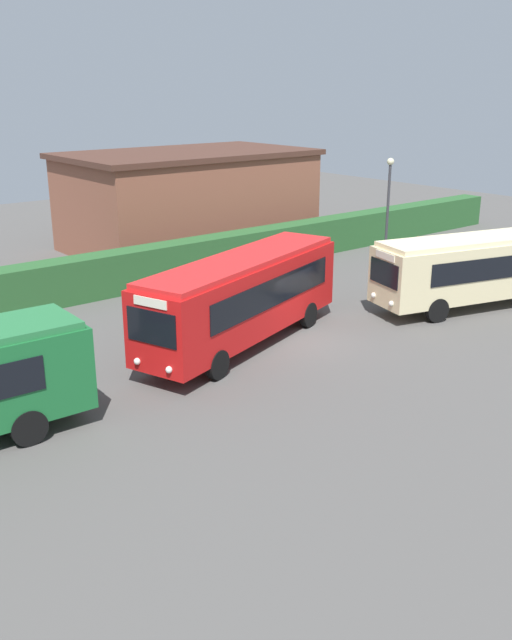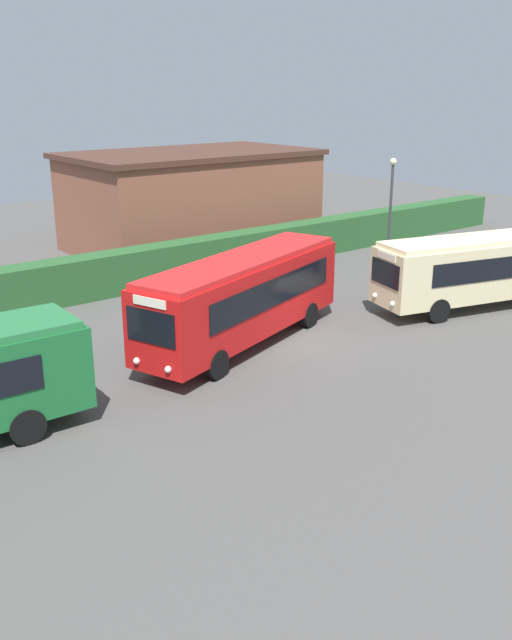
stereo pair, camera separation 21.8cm
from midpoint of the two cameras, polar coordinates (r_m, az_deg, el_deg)
name	(u,v)px [view 2 (the right image)]	position (r m, az deg, el deg)	size (l,w,h in m)	color
ground_plane	(301,339)	(26.43, 3.90, -1.59)	(77.40, 77.40, 0.00)	#514F4C
bus_red	(243,296)	(25.25, -0.84, 2.01)	(10.18, 5.33, 3.30)	red
bus_cream	(485,266)	(31.45, 18.30, 4.15)	(10.24, 4.90, 3.06)	beige
person_center	(164,304)	(27.41, -7.23, 1.30)	(0.42, 0.50, 1.93)	black
hedge_row	(161,265)	(33.86, -7.58, 4.48)	(50.70, 1.36, 1.91)	#28592B
depot_building	(191,199)	(41.88, -5.12, 9.78)	(14.15, 8.31, 5.52)	brown
traffic_cone	(420,241)	(43.19, 13.37, 6.29)	(0.36, 0.36, 0.60)	orange
lamppost	(391,200)	(37.14, 11.09, 9.55)	(0.36, 0.36, 5.62)	#38383D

